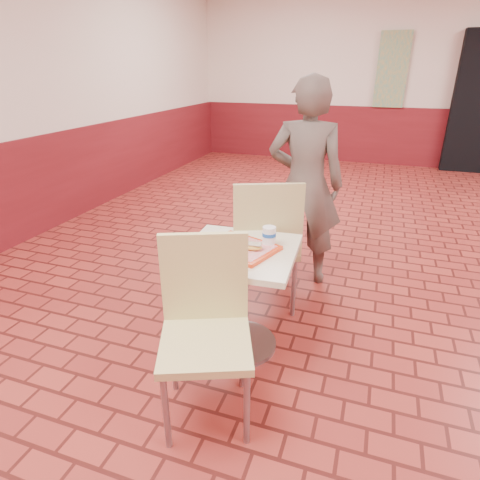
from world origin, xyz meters
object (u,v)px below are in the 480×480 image
(serving_tray, at_px, (240,248))
(ring_donut, at_px, (226,239))
(main_table, at_px, (240,283))
(chair_main_back, at_px, (265,240))
(customer, at_px, (305,185))
(paper_cup, at_px, (269,235))
(long_john_donut, at_px, (251,246))
(chair_main_front, at_px, (205,320))

(serving_tray, relative_size, ring_donut, 3.60)
(main_table, height_order, chair_main_back, chair_main_back)
(customer, bearing_deg, chair_main_back, 68.90)
(chair_main_back, bearing_deg, serving_tray, 64.43)
(customer, relative_size, paper_cup, 16.14)
(long_john_donut, bearing_deg, chair_main_front, -99.15)
(customer, height_order, ring_donut, customer)
(main_table, bearing_deg, customer, 80.16)
(main_table, height_order, chair_main_front, chair_main_front)
(ring_donut, bearing_deg, chair_main_back, 75.12)
(main_table, relative_size, serving_tray, 1.72)
(serving_tray, bearing_deg, ring_donut, 164.46)
(chair_main_back, relative_size, ring_donut, 8.96)
(main_table, bearing_deg, chair_main_back, 87.18)
(chair_main_back, distance_m, ring_donut, 0.49)
(long_john_donut, bearing_deg, serving_tray, 157.68)
(main_table, height_order, customer, customer)
(chair_main_front, distance_m, serving_tray, 0.54)
(chair_main_back, height_order, long_john_donut, chair_main_back)
(chair_main_front, bearing_deg, ring_donut, 77.24)
(main_table, xyz_separation_m, chair_main_back, (0.02, 0.47, 0.09))
(paper_cup, bearing_deg, chair_main_front, -103.93)
(chair_main_front, height_order, chair_main_back, chair_main_back)
(paper_cup, bearing_deg, long_john_donut, -120.29)
(ring_donut, height_order, long_john_donut, long_john_donut)
(chair_main_back, xyz_separation_m, ring_donut, (-0.12, -0.45, 0.17))
(customer, bearing_deg, paper_cup, 82.48)
(main_table, relative_size, ring_donut, 6.18)
(main_table, distance_m, customer, 1.11)
(chair_main_back, relative_size, paper_cup, 9.83)
(main_table, distance_m, chair_main_back, 0.48)
(customer, xyz_separation_m, ring_donut, (-0.27, -1.01, -0.09))
(serving_tray, bearing_deg, main_table, 0.00)
(customer, distance_m, ring_donut, 1.05)
(customer, distance_m, serving_tray, 1.06)
(chair_main_front, distance_m, paper_cup, 0.66)
(ring_donut, bearing_deg, chair_main_front, -80.15)
(serving_tray, xyz_separation_m, ring_donut, (-0.10, 0.03, 0.03))
(chair_main_back, relative_size, long_john_donut, 7.16)
(main_table, relative_size, paper_cup, 6.78)
(chair_main_front, relative_size, paper_cup, 9.31)
(chair_main_front, relative_size, chair_main_back, 0.95)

